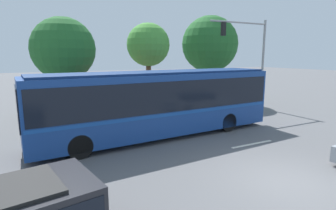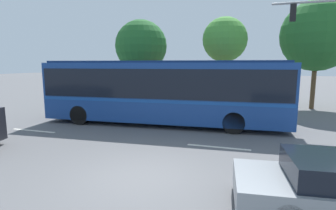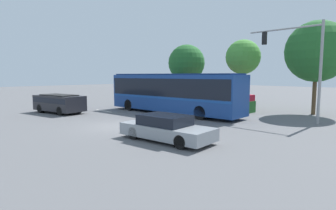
% 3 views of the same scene
% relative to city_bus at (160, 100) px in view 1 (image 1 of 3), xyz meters
% --- Properties ---
extents(ground_plane, '(140.00, 140.00, 0.00)m').
position_rel_city_bus_xyz_m(ground_plane, '(1.50, -6.54, -1.88)').
color(ground_plane, '#5B5B5E').
extents(city_bus, '(12.59, 3.21, 3.30)m').
position_rel_city_bus_xyz_m(city_bus, '(0.00, 0.00, 0.00)').
color(city_bus, navy).
rests_on(city_bus, ground).
extents(traffic_light_pole, '(5.05, 0.24, 6.66)m').
position_rel_city_bus_xyz_m(traffic_light_pole, '(9.01, 3.15, 2.52)').
color(traffic_light_pole, gray).
rests_on(traffic_light_pole, ground).
extents(flowering_hedge, '(7.92, 1.22, 1.51)m').
position_rel_city_bus_xyz_m(flowering_hedge, '(0.65, 4.94, -1.13)').
color(flowering_hedge, '#286028').
rests_on(flowering_hedge, ground).
extents(street_tree_left, '(3.88, 3.88, 6.41)m').
position_rel_city_bus_xyz_m(street_tree_left, '(-3.70, 6.01, 2.57)').
color(street_tree_left, brown).
rests_on(street_tree_left, ground).
extents(street_tree_centre, '(3.21, 3.21, 6.47)m').
position_rel_city_bus_xyz_m(street_tree_centre, '(2.41, 7.02, 2.95)').
color(street_tree_centre, brown).
rests_on(street_tree_centre, ground).
extents(street_tree_right, '(4.84, 4.84, 7.47)m').
position_rel_city_bus_xyz_m(street_tree_right, '(8.52, 7.70, 3.17)').
color(street_tree_right, brown).
rests_on(street_tree_right, ground).
extents(lane_stripe_near, '(2.40, 0.16, 0.01)m').
position_rel_city_bus_xyz_m(lane_stripe_near, '(-5.42, -3.18, -1.87)').
color(lane_stripe_near, silver).
rests_on(lane_stripe_near, ground).
extents(lane_stripe_mid, '(2.40, 0.16, 0.01)m').
position_rel_city_bus_xyz_m(lane_stripe_mid, '(3.26, -3.14, -1.87)').
color(lane_stripe_mid, silver).
rests_on(lane_stripe_mid, ground).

